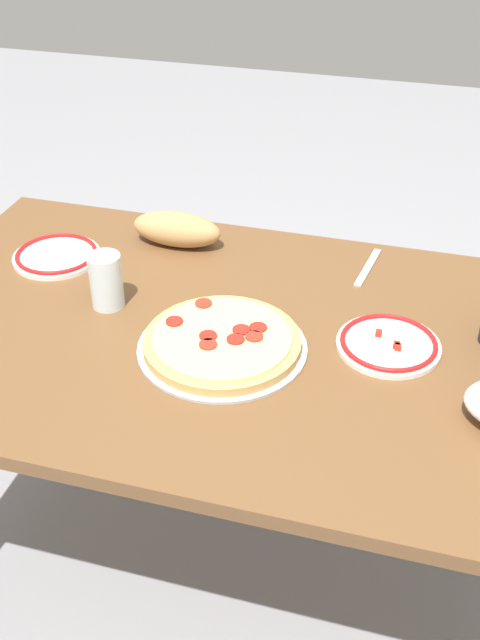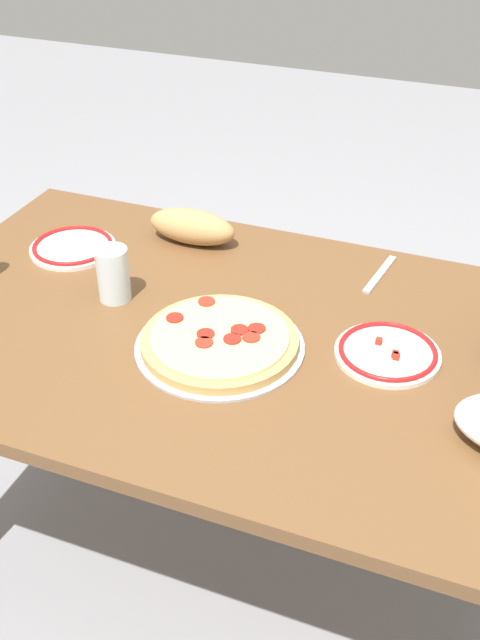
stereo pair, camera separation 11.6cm
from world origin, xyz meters
name	(u,v)px [view 1 (the left image)]	position (x,y,z in m)	size (l,w,h in m)	color
ground_plane	(240,563)	(0.00, 0.00, 0.00)	(8.00, 8.00, 0.00)	gray
dining_table	(240,376)	(0.00, 0.00, 0.60)	(1.43, 0.86, 0.71)	brown
pepperoni_pizza	(222,343)	(-0.02, -0.06, 0.72)	(0.32, 0.32, 0.03)	#B7B7BC
water_glass	(106,281)	(-0.29, 0.02, 0.77)	(0.07, 0.07, 0.12)	silver
side_plate_near	(389,344)	(0.29, 0.03, 0.72)	(0.20, 0.20, 0.02)	white
side_plate_far	(57,255)	(-0.48, 0.16, 0.72)	(0.20, 0.20, 0.02)	white
bread_loaf	(177,229)	(-0.24, 0.30, 0.75)	(0.21, 0.09, 0.08)	tan
fork_left	(368,267)	(0.21, 0.31, 0.71)	(0.17, 0.02, 0.01)	#B7B7BC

